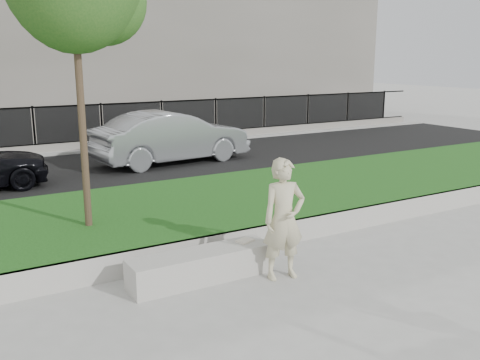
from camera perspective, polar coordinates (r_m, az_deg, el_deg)
ground at (r=7.69m, az=-0.19°, el=-11.06°), size 90.00×90.00×0.00m
grass_bank at (r=10.16m, az=-8.76°, el=-3.94°), size 34.00×4.00×0.40m
grass_kerb at (r=8.46m, az=-3.77°, el=-7.33°), size 34.00×0.08×0.40m
street at (r=15.31m, az=-16.42°, el=0.72°), size 34.00×7.00×0.04m
far_pavement at (r=19.63m, az=-19.69°, el=3.22°), size 34.00×3.00×0.12m
iron_fence at (r=18.59m, az=-19.21°, el=4.25°), size 32.00×0.30×1.50m
building_facade at (r=26.37m, az=-23.60°, el=16.01°), size 34.00×10.00×10.00m
stone_bench at (r=7.76m, az=-4.17°, el=-9.12°), size 2.12×0.53×0.43m
man at (r=7.65m, az=4.69°, el=-4.19°), size 0.70×0.52×1.76m
book at (r=8.06m, az=0.54°, el=-6.48°), size 0.29×0.25×0.03m
car_silver at (r=16.06m, az=-7.31°, el=4.56°), size 4.82×2.11×1.54m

